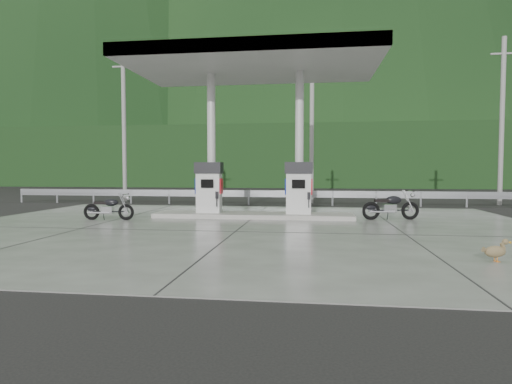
# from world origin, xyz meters

# --- Properties ---
(ground) EXTENTS (160.00, 160.00, 0.00)m
(ground) POSITION_xyz_m (0.00, 0.00, 0.00)
(ground) COLOR black
(ground) RESTS_ON ground
(forecourt_apron) EXTENTS (18.00, 14.00, 0.02)m
(forecourt_apron) POSITION_xyz_m (0.00, 0.00, 0.01)
(forecourt_apron) COLOR slate
(forecourt_apron) RESTS_ON ground
(pump_island) EXTENTS (7.00, 1.40, 0.15)m
(pump_island) POSITION_xyz_m (0.00, 2.50, 0.10)
(pump_island) COLOR gray
(pump_island) RESTS_ON forecourt_apron
(gas_pump_left) EXTENTS (0.95, 0.55, 1.80)m
(gas_pump_left) POSITION_xyz_m (-1.60, 2.50, 1.07)
(gas_pump_left) COLOR silver
(gas_pump_left) RESTS_ON pump_island
(gas_pump_right) EXTENTS (0.95, 0.55, 1.80)m
(gas_pump_right) POSITION_xyz_m (1.60, 2.50, 1.07)
(gas_pump_right) COLOR silver
(gas_pump_right) RESTS_ON pump_island
(canopy_column_left) EXTENTS (0.30, 0.30, 5.00)m
(canopy_column_left) POSITION_xyz_m (-1.60, 2.90, 2.67)
(canopy_column_left) COLOR silver
(canopy_column_left) RESTS_ON pump_island
(canopy_column_right) EXTENTS (0.30, 0.30, 5.00)m
(canopy_column_right) POSITION_xyz_m (1.60, 2.90, 2.67)
(canopy_column_right) COLOR silver
(canopy_column_right) RESTS_ON pump_island
(canopy_roof) EXTENTS (8.50, 5.00, 0.40)m
(canopy_roof) POSITION_xyz_m (0.00, 2.50, 5.37)
(canopy_roof) COLOR beige
(canopy_roof) RESTS_ON canopy_column_left
(guardrail) EXTENTS (26.00, 0.16, 1.42)m
(guardrail) POSITION_xyz_m (0.00, 8.00, 0.71)
(guardrail) COLOR #9EA1A6
(guardrail) RESTS_ON ground
(road) EXTENTS (60.00, 7.00, 0.01)m
(road) POSITION_xyz_m (0.00, 11.50, 0.00)
(road) COLOR black
(road) RESTS_ON ground
(utility_pole_a) EXTENTS (0.22, 0.22, 8.00)m
(utility_pole_a) POSITION_xyz_m (-8.00, 9.50, 4.00)
(utility_pole_a) COLOR gray
(utility_pole_a) RESTS_ON ground
(utility_pole_b) EXTENTS (0.22, 0.22, 8.00)m
(utility_pole_b) POSITION_xyz_m (2.00, 9.50, 4.00)
(utility_pole_b) COLOR gray
(utility_pole_b) RESTS_ON ground
(utility_pole_c) EXTENTS (0.22, 0.22, 8.00)m
(utility_pole_c) POSITION_xyz_m (11.00, 9.50, 4.00)
(utility_pole_c) COLOR gray
(utility_pole_c) RESTS_ON ground
(tree_band) EXTENTS (80.00, 6.00, 6.00)m
(tree_band) POSITION_xyz_m (0.00, 30.00, 3.00)
(tree_band) COLOR black
(tree_band) RESTS_ON ground
(forested_hills) EXTENTS (100.00, 40.00, 140.00)m
(forested_hills) POSITION_xyz_m (0.00, 60.00, 0.00)
(forested_hills) COLOR black
(forested_hills) RESTS_ON ground
(motorcycle_left) EXTENTS (1.65, 0.62, 0.77)m
(motorcycle_left) POSITION_xyz_m (-4.72, 1.11, 0.40)
(motorcycle_left) COLOR black
(motorcycle_left) RESTS_ON forecourt_apron
(motorcycle_right) EXTENTS (1.90, 0.89, 0.86)m
(motorcycle_right) POSITION_xyz_m (4.70, 2.47, 0.45)
(motorcycle_right) COLOR black
(motorcycle_right) RESTS_ON forecourt_apron
(duck) EXTENTS (0.52, 0.26, 0.36)m
(duck) POSITION_xyz_m (5.42, -4.12, 0.20)
(duck) COLOR brown
(duck) RESTS_ON forecourt_apron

